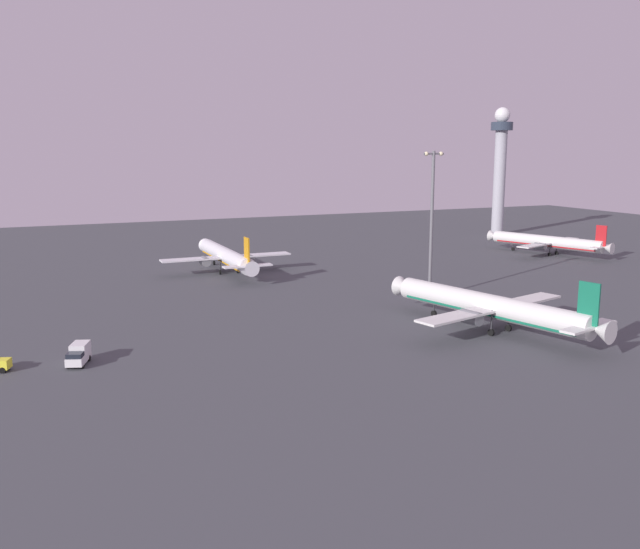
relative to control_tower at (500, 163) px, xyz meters
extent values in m
plane|color=#424449|center=(-90.11, -106.13, -26.88)|extent=(416.00, 416.00, 0.00)
cylinder|color=#A8A8B2|center=(0.00, 0.00, -7.50)|extent=(4.40, 4.40, 38.77)
cylinder|color=#2D3847|center=(0.00, 0.00, 13.39)|extent=(8.00, 8.00, 3.00)
sphere|color=silver|center=(0.00, 0.00, 17.41)|extent=(5.60, 5.60, 5.60)
cylinder|color=silver|center=(-89.22, -110.34, -22.38)|extent=(13.85, 39.35, 4.17)
cone|color=silver|center=(-94.45, -89.91, -22.38)|extent=(4.50, 3.54, 3.97)
cone|color=silver|center=(-83.94, -130.99, -22.38)|extent=(4.40, 3.91, 3.76)
cube|color=silver|center=(-88.95, -111.41, -22.60)|extent=(35.15, 12.97, 0.38)
cube|color=silver|center=(-84.46, -128.97, -22.16)|extent=(12.36, 5.55, 0.38)
cube|color=#146B4C|center=(-84.54, -128.65, -18.81)|extent=(1.19, 3.49, 7.14)
cylinder|color=slate|center=(-94.80, -112.91, -23.37)|extent=(3.32, 4.43, 2.42)
cylinder|color=slate|center=(-83.09, -109.91, -23.37)|extent=(3.32, 4.43, 2.42)
cube|color=#146B4C|center=(-89.22, -110.34, -23.53)|extent=(12.66, 36.18, 0.40)
cylinder|color=#333338|center=(-92.36, -98.08, -24.33)|extent=(0.31, 0.31, 3.90)
cylinder|color=black|center=(-92.36, -98.08, -26.28)|extent=(0.73, 1.28, 1.21)
cylinder|color=#333338|center=(-90.88, -113.60, -24.33)|extent=(0.31, 0.31, 3.90)
cylinder|color=black|center=(-90.88, -113.60, -26.28)|extent=(0.73, 1.28, 1.21)
cylinder|color=#333338|center=(-86.20, -112.41, -24.33)|extent=(0.31, 0.31, 3.90)
cylinder|color=black|center=(-86.20, -112.41, -26.28)|extent=(0.73, 1.28, 1.21)
cylinder|color=silver|center=(-17.34, -45.47, -22.88)|extent=(15.32, 34.33, 3.71)
cone|color=silver|center=(-23.65, -27.83, -22.88)|extent=(4.11, 3.39, 3.52)
cone|color=silver|center=(-10.97, -63.29, -22.88)|extent=(4.06, 3.70, 3.34)
cube|color=silver|center=(-17.02, -46.39, -23.08)|extent=(30.72, 14.19, 0.34)
cube|color=silver|center=(-11.59, -61.55, -22.69)|extent=(10.90, 5.82, 0.34)
cube|color=red|center=(-11.69, -61.27, -19.71)|extent=(1.33, 3.04, 6.34)
cylinder|color=slate|center=(-22.07, -48.19, -23.76)|extent=(3.20, 4.03, 2.15)
cylinder|color=slate|center=(-11.96, -44.58, -23.76)|extent=(3.20, 4.03, 2.15)
cube|color=red|center=(-17.34, -45.47, -23.90)|extent=(14.03, 31.56, 0.35)
cylinder|color=#333338|center=(-21.13, -34.88, -24.61)|extent=(0.27, 0.27, 3.46)
cylinder|color=black|center=(-21.13, -34.88, -26.35)|extent=(0.73, 1.14, 1.07)
cylinder|color=#333338|center=(-18.54, -48.49, -24.61)|extent=(0.27, 0.27, 3.46)
cylinder|color=black|center=(-18.54, -48.49, -26.35)|extent=(0.73, 1.14, 1.07)
cylinder|color=#333338|center=(-14.50, -47.04, -24.61)|extent=(0.27, 0.27, 3.46)
cylinder|color=black|center=(-14.50, -47.04, -26.35)|extent=(0.73, 1.14, 1.07)
cylinder|color=white|center=(-115.72, -35.30, -22.50)|extent=(4.09, 38.51, 4.06)
cone|color=white|center=(-115.70, -14.76, -22.50)|extent=(3.86, 2.57, 3.86)
cone|color=white|center=(-115.73, -56.05, -22.50)|extent=(3.66, 3.00, 3.66)
cube|color=white|center=(-115.72, -36.37, -22.71)|extent=(34.23, 4.30, 0.37)
cube|color=white|center=(-115.73, -54.01, -22.28)|extent=(11.77, 2.58, 0.37)
cube|color=orange|center=(-115.73, -53.69, -19.02)|extent=(0.32, 3.42, 6.95)
cylinder|color=slate|center=(-121.60, -36.36, -23.46)|extent=(2.36, 3.85, 2.35)
cylinder|color=slate|center=(-109.84, -36.37, -23.46)|extent=(2.36, 3.85, 2.35)
cube|color=orange|center=(-115.72, -35.30, -23.61)|extent=(3.68, 35.43, 0.39)
cylinder|color=#333338|center=(-115.71, -22.98, -24.40)|extent=(0.30, 0.30, 3.80)
cylinder|color=black|center=(-115.71, -22.98, -26.29)|extent=(0.43, 1.18, 1.18)
cylinder|color=#333338|center=(-118.07, -37.97, -24.40)|extent=(0.30, 0.30, 3.80)
cylinder|color=black|center=(-118.07, -37.97, -26.29)|extent=(0.43, 1.18, 1.18)
cylinder|color=#333338|center=(-113.37, -37.97, -24.40)|extent=(0.30, 0.30, 3.80)
cylinder|color=black|center=(-113.37, -37.97, -26.29)|extent=(0.43, 1.18, 1.18)
cube|color=white|center=(-157.81, -103.03, -25.83)|extent=(3.20, 3.40, 1.20)
cube|color=#1E232D|center=(-157.81, -103.03, -24.88)|extent=(2.90, 3.03, 0.70)
cube|color=white|center=(-156.96, -100.71, -25.13)|extent=(3.40, 4.17, 2.60)
cylinder|color=black|center=(-156.95, -103.76, -26.43)|extent=(0.59, 0.95, 0.90)
cylinder|color=black|center=(-158.93, -103.04, -26.43)|extent=(0.59, 0.95, 0.90)
cylinder|color=black|center=(-155.75, -100.45, -26.43)|extent=(0.59, 0.95, 0.90)
cylinder|color=black|center=(-157.72, -99.73, -26.43)|extent=(0.59, 0.95, 0.90)
cube|color=yellow|center=(-167.82, -100.49, -25.73)|extent=(2.94, 2.67, 1.40)
cylinder|color=black|center=(-167.67, -101.47, -26.43)|extent=(0.95, 0.61, 0.90)
cylinder|color=black|center=(-167.04, -99.89, -26.43)|extent=(0.95, 0.61, 0.90)
cylinder|color=slate|center=(-84.04, -83.62, -11.17)|extent=(0.70, 0.70, 31.43)
cube|color=slate|center=(-84.04, -83.62, 3.95)|extent=(4.80, 0.40, 0.40)
sphere|color=#F9EAB2|center=(-85.84, -83.62, 3.95)|extent=(0.90, 0.90, 0.90)
sphere|color=#F9EAB2|center=(-82.24, -83.62, 3.95)|extent=(0.90, 0.90, 0.90)
camera|label=1|loc=(-163.02, -204.20, 4.64)|focal=37.68mm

